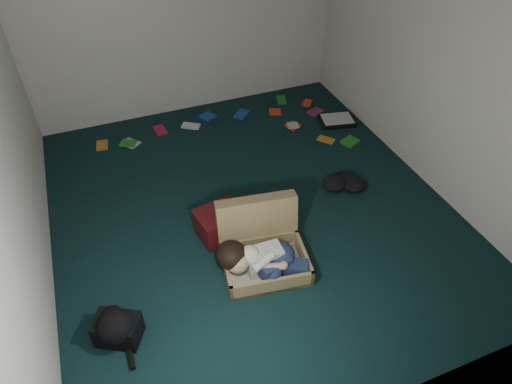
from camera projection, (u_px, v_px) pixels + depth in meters
floor at (251, 208)px, 4.83m from camera, size 4.50×4.50×0.00m
wall_back at (183, 13)px, 5.55m from camera, size 4.50×0.00×4.50m
wall_front at (403, 299)px, 2.40m from camera, size 4.50×0.00×4.50m
wall_left at (1, 149)px, 3.42m from camera, size 0.00×4.50×4.50m
wall_right at (437, 62)px, 4.53m from camera, size 0.00×4.50×4.50m
suitcase at (262, 246)px, 4.20m from camera, size 0.86×0.84×0.56m
person at (261, 259)px, 4.03m from camera, size 0.80×0.48×0.35m
maroon_bin at (220, 224)px, 4.44m from camera, size 0.49×0.42×0.30m
backpack at (118, 328)px, 3.59m from camera, size 0.54×0.51×0.26m
clothing_pile at (349, 184)px, 5.03m from camera, size 0.52×0.46×0.14m
paper_tray at (337, 120)px, 6.08m from camera, size 0.50×0.42×0.06m
book_scatter at (252, 123)px, 6.07m from camera, size 3.12×1.47×0.02m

